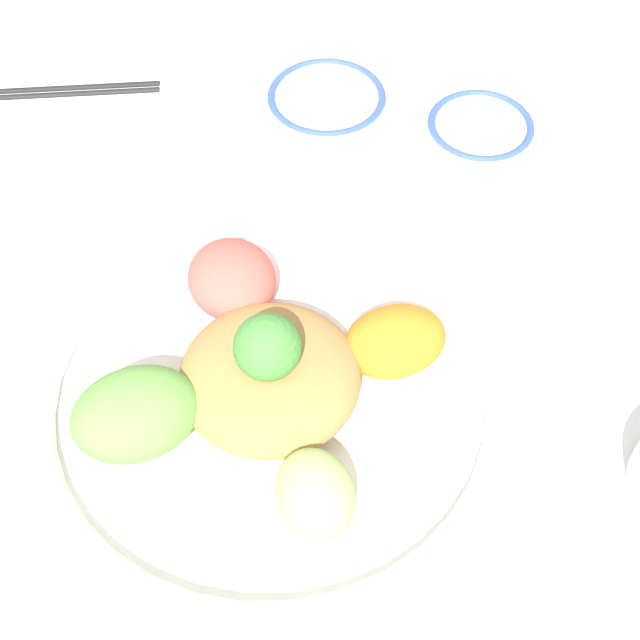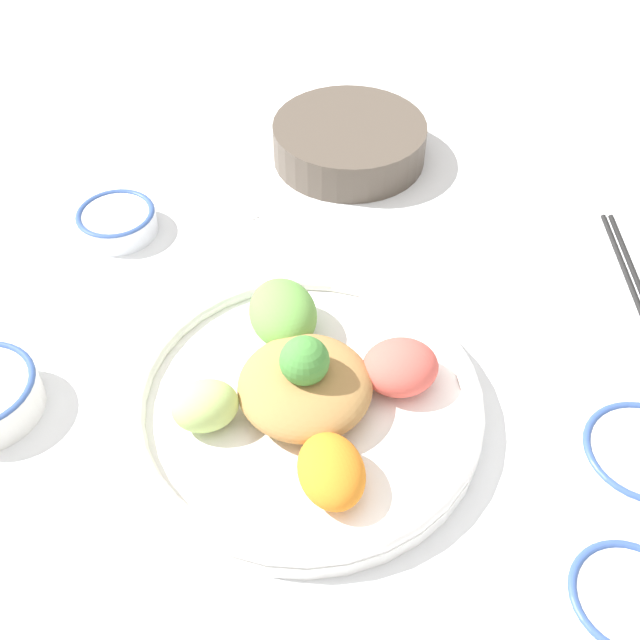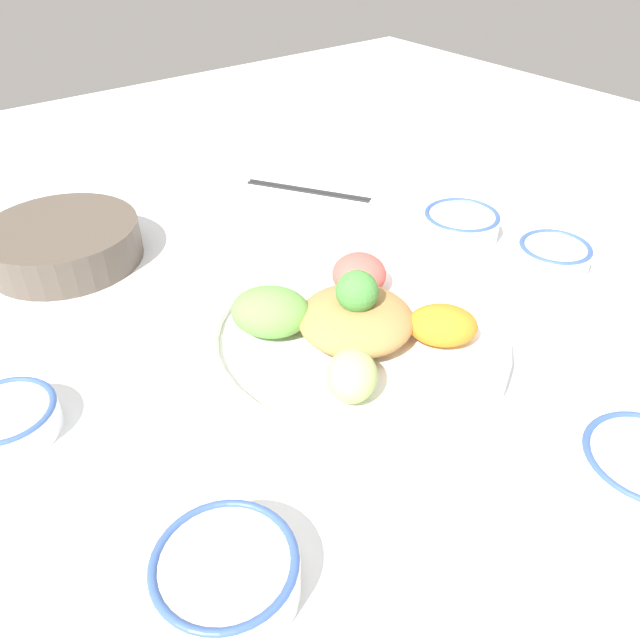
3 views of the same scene
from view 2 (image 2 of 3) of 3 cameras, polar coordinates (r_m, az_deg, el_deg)
The scene contains 8 objects.
ground_plane at distance 0.79m, azimuth -3.27°, elevation -6.51°, with size 2.40×2.40×0.00m, color white.
salad_platter at distance 0.77m, azimuth -1.09°, elevation -5.76°, with size 0.36×0.36×0.11m.
rice_bowl_blue at distance 1.01m, azimuth -15.21°, elevation 7.34°, with size 0.10×0.10×0.03m.
rice_bowl_plain at distance 0.79m, azimuth 23.20°, elevation -9.77°, with size 0.12×0.12×0.04m.
sauce_bowl_far at distance 0.70m, azimuth 22.22°, elevation -19.45°, with size 0.10×0.10×0.04m.
side_serving_bowl at distance 1.10m, azimuth 2.25°, elevation 13.59°, with size 0.22×0.22×0.06m.
chopsticks_pair_near at distance 1.00m, azimuth 22.63°, elevation 3.31°, with size 0.14×0.21×0.01m.
serving_spoon_main at distance 1.01m, azimuth -5.07°, elevation 7.88°, with size 0.13×0.06×0.01m.
Camera 2 is at (-0.29, 0.38, 0.63)m, focal length 42.00 mm.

